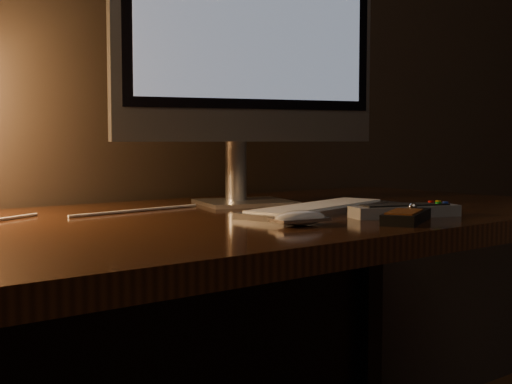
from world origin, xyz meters
TOP-DOWN VIEW (x-y plane):
  - desk at (0.00, 1.93)m, footprint 1.60×0.75m
  - monitor at (0.16, 2.00)m, footprint 0.57×0.22m
  - keyboard at (0.17, 1.79)m, footprint 0.40×0.20m
  - mousepad at (0.33, 1.83)m, footprint 0.24×0.20m
  - mouse at (0.00, 1.65)m, footprint 0.10×0.06m
  - media_remote at (0.17, 1.58)m, footprint 0.16×0.12m
  - tv_remote at (0.24, 1.63)m, footprint 0.21×0.12m
  - cable at (-0.26, 1.99)m, footprint 0.60×0.17m

SIDE VIEW (x-z plane):
  - desk at x=0.00m, z-range 0.25..1.00m
  - mousepad at x=0.33m, z-range 0.75..0.75m
  - cable at x=-0.26m, z-range 0.75..0.76m
  - keyboard at x=0.17m, z-range 0.75..0.76m
  - mouse at x=0.00m, z-range 0.75..0.77m
  - media_remote at x=0.17m, z-range 0.75..0.77m
  - tv_remote at x=0.24m, z-range 0.75..0.77m
  - monitor at x=0.16m, z-range 0.81..1.42m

